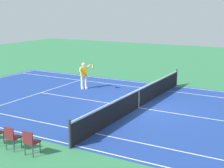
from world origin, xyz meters
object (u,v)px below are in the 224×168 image
(tennis_net, at_px, (139,98))
(spectator_chair_0, at_px, (30,141))
(tennis_player_near, at_px, (84,74))
(spectator_chair_1, at_px, (12,136))
(tennis_ball, at_px, (158,92))

(tennis_net, distance_m, spectator_chair_0, 6.97)
(tennis_net, xyz_separation_m, tennis_player_near, (4.70, -2.09, 0.44))
(tennis_player_near, bearing_deg, tennis_net, 155.98)
(tennis_player_near, relative_size, spectator_chair_1, 1.93)
(tennis_net, xyz_separation_m, spectator_chair_1, (1.69, 6.92, 0.03))
(tennis_ball, height_order, spectator_chair_0, spectator_chair_0)
(tennis_ball, distance_m, spectator_chair_1, 10.41)
(tennis_net, relative_size, tennis_player_near, 6.89)
(tennis_player_near, distance_m, tennis_ball, 4.70)
(tennis_net, height_order, spectator_chair_0, tennis_net)
(tennis_net, distance_m, tennis_player_near, 5.16)
(tennis_net, height_order, tennis_ball, tennis_net)
(tennis_net, height_order, tennis_player_near, tennis_player_near)
(tennis_player_near, distance_m, spectator_chair_1, 9.51)
(tennis_player_near, height_order, spectator_chair_0, tennis_player_near)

